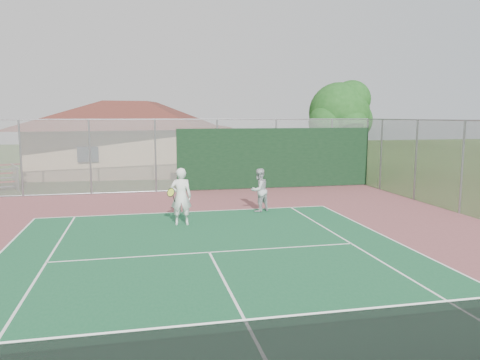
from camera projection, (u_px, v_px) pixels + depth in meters
name	position (u px, v px, depth m)	size (l,w,h in m)	color
tennis_net	(279.00, 351.00, 6.28)	(11.85, 0.08, 1.10)	gray
back_fence	(220.00, 157.00, 23.01)	(20.08, 0.11, 3.53)	gray
side_fence_right	(416.00, 160.00, 20.32)	(0.08, 9.00, 3.50)	gray
clubhouse	(132.00, 130.00, 30.17)	(13.09, 9.15, 5.45)	tan
tree	(341.00, 115.00, 26.59)	(4.06, 3.84, 5.66)	#3D2716
player_white_front	(181.00, 197.00, 15.62)	(0.95, 0.79, 1.93)	white
player_grey_back	(259.00, 191.00, 17.85)	(1.01, 0.95, 1.65)	#B5B8BB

